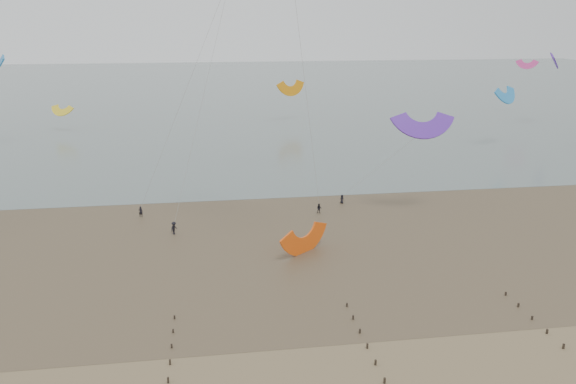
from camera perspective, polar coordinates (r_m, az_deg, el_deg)
The scene contains 6 objects.
ground at distance 50.42m, azimuth 4.78°, elevation -18.42°, with size 500.00×500.00×0.00m, color brown.
sea_and_shore at distance 79.98m, azimuth -3.52°, elevation -4.23°, with size 500.00×665.00×0.03m.
kitesurfer_lead at distance 89.02m, azimuth -14.74°, elevation -1.93°, with size 0.62×0.41×1.70m, color black.
kitesurfers at distance 97.18m, azimuth 12.15°, elevation -0.09°, with size 163.98×20.64×1.89m.
grounded_kite at distance 73.74m, azimuth 1.72°, elevation -6.15°, with size 7.25×3.80×5.53m, color #F4540F, non-canonical shape.
kites_airborne at distance 123.07m, azimuth -5.05°, elevation 12.75°, with size 250.58×103.15×41.43m.
Camera 1 is at (-9.70, -39.75, 29.46)m, focal length 35.00 mm.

